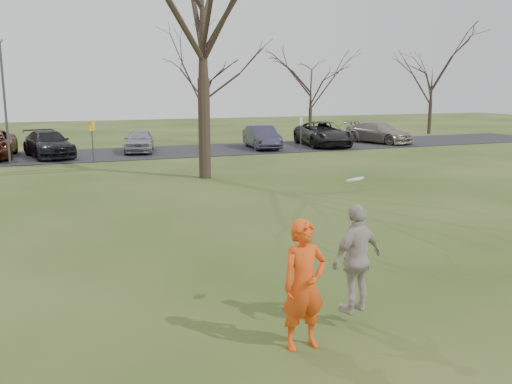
{
  "coord_description": "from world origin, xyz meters",
  "views": [
    {
      "loc": [
        -4.34,
        -6.98,
        3.78
      ],
      "look_at": [
        0.0,
        4.0,
        1.5
      ],
      "focal_mm": 37.73,
      "sensor_mm": 36.0,
      "label": 1
    }
  ],
  "objects_px": {
    "car_5": "(262,137)",
    "catching_play": "(357,259)",
    "player_defender": "(304,285)",
    "car_4": "(139,141)",
    "car_3": "(48,144)",
    "car_7": "(379,132)",
    "big_tree": "(202,7)",
    "car_6": "(323,134)",
    "lamp_post": "(3,84)"
  },
  "relations": [
    {
      "from": "car_7",
      "to": "big_tree",
      "type": "relative_size",
      "value": 0.36
    },
    {
      "from": "car_5",
      "to": "lamp_post",
      "type": "xyz_separation_m",
      "value": [
        -14.48,
        -1.96,
        3.21
      ]
    },
    {
      "from": "catching_play",
      "to": "car_6",
      "type": "bearing_deg",
      "value": 62.53
    },
    {
      "from": "car_4",
      "to": "lamp_post",
      "type": "xyz_separation_m",
      "value": [
        -6.93,
        -2.76,
        3.25
      ]
    },
    {
      "from": "car_3",
      "to": "car_5",
      "type": "xyz_separation_m",
      "value": [
        12.59,
        -0.32,
        -0.0
      ]
    },
    {
      "from": "car_5",
      "to": "big_tree",
      "type": "relative_size",
      "value": 0.31
    },
    {
      "from": "car_3",
      "to": "catching_play",
      "type": "bearing_deg",
      "value": -92.39
    },
    {
      "from": "player_defender",
      "to": "car_3",
      "type": "relative_size",
      "value": 0.39
    },
    {
      "from": "player_defender",
      "to": "car_4",
      "type": "xyz_separation_m",
      "value": [
        1.9,
        25.6,
        -0.25
      ]
    },
    {
      "from": "player_defender",
      "to": "big_tree",
      "type": "distance_m",
      "value": 16.74
    },
    {
      "from": "car_4",
      "to": "car_5",
      "type": "relative_size",
      "value": 0.92
    },
    {
      "from": "car_6",
      "to": "catching_play",
      "type": "xyz_separation_m",
      "value": [
        -12.67,
        -24.38,
        0.29
      ]
    },
    {
      "from": "car_4",
      "to": "lamp_post",
      "type": "relative_size",
      "value": 0.64
    },
    {
      "from": "car_7",
      "to": "big_tree",
      "type": "distance_m",
      "value": 19.22
    },
    {
      "from": "player_defender",
      "to": "car_3",
      "type": "xyz_separation_m",
      "value": [
        -3.15,
        25.12,
        -0.22
      ]
    },
    {
      "from": "big_tree",
      "to": "car_6",
      "type": "bearing_deg",
      "value": 41.01
    },
    {
      "from": "car_3",
      "to": "catching_play",
      "type": "distance_m",
      "value": 25.11
    },
    {
      "from": "car_3",
      "to": "car_4",
      "type": "relative_size",
      "value": 1.23
    },
    {
      "from": "player_defender",
      "to": "car_4",
      "type": "bearing_deg",
      "value": 83.54
    },
    {
      "from": "car_3",
      "to": "car_4",
      "type": "xyz_separation_m",
      "value": [
        5.05,
        0.47,
        -0.03
      ]
    },
    {
      "from": "car_3",
      "to": "car_6",
      "type": "height_order",
      "value": "car_6"
    },
    {
      "from": "car_4",
      "to": "player_defender",
      "type": "bearing_deg",
      "value": -81.06
    },
    {
      "from": "car_6",
      "to": "big_tree",
      "type": "distance_m",
      "value": 15.63
    },
    {
      "from": "catching_play",
      "to": "big_tree",
      "type": "distance_m",
      "value": 16.18
    },
    {
      "from": "catching_play",
      "to": "car_7",
      "type": "bearing_deg",
      "value": 55.12
    },
    {
      "from": "car_5",
      "to": "car_7",
      "type": "xyz_separation_m",
      "value": [
        8.88,
        0.25,
        0.01
      ]
    },
    {
      "from": "car_3",
      "to": "car_7",
      "type": "distance_m",
      "value": 21.48
    },
    {
      "from": "player_defender",
      "to": "car_6",
      "type": "bearing_deg",
      "value": 58.65
    },
    {
      "from": "car_6",
      "to": "lamp_post",
      "type": "relative_size",
      "value": 0.91
    },
    {
      "from": "lamp_post",
      "to": "catching_play",
      "type": "bearing_deg",
      "value": -74.66
    },
    {
      "from": "car_4",
      "to": "car_6",
      "type": "distance_m",
      "value": 11.93
    },
    {
      "from": "car_3",
      "to": "big_tree",
      "type": "xyz_separation_m",
      "value": [
        6.12,
        -9.78,
        6.24
      ]
    },
    {
      "from": "car_7",
      "to": "lamp_post",
      "type": "bearing_deg",
      "value": 165.98
    },
    {
      "from": "player_defender",
      "to": "car_4",
      "type": "distance_m",
      "value": 25.67
    },
    {
      "from": "car_6",
      "to": "catching_play",
      "type": "distance_m",
      "value": 27.48
    },
    {
      "from": "car_5",
      "to": "catching_play",
      "type": "bearing_deg",
      "value": -102.05
    },
    {
      "from": "car_4",
      "to": "catching_play",
      "type": "relative_size",
      "value": 1.8
    },
    {
      "from": "catching_play",
      "to": "car_4",
      "type": "bearing_deg",
      "value": 88.24
    },
    {
      "from": "lamp_post",
      "to": "big_tree",
      "type": "height_order",
      "value": "big_tree"
    },
    {
      "from": "car_4",
      "to": "big_tree",
      "type": "bearing_deg",
      "value": -70.88
    },
    {
      "from": "car_7",
      "to": "catching_play",
      "type": "xyz_separation_m",
      "value": [
        -17.2,
        -24.67,
        0.36
      ]
    },
    {
      "from": "car_4",
      "to": "car_3",
      "type": "bearing_deg",
      "value": -161.47
    },
    {
      "from": "car_6",
      "to": "lamp_post",
      "type": "distance_m",
      "value": 19.19
    },
    {
      "from": "catching_play",
      "to": "big_tree",
      "type": "height_order",
      "value": "big_tree"
    },
    {
      "from": "car_3",
      "to": "car_7",
      "type": "bearing_deg",
      "value": -12.38
    },
    {
      "from": "big_tree",
      "to": "car_7",
      "type": "bearing_deg",
      "value": 32.31
    },
    {
      "from": "lamp_post",
      "to": "big_tree",
      "type": "xyz_separation_m",
      "value": [
        8.0,
        -7.5,
        3.03
      ]
    },
    {
      "from": "car_5",
      "to": "car_6",
      "type": "height_order",
      "value": "car_6"
    },
    {
      "from": "car_5",
      "to": "car_7",
      "type": "relative_size",
      "value": 0.87
    },
    {
      "from": "car_5",
      "to": "catching_play",
      "type": "xyz_separation_m",
      "value": [
        -8.32,
        -24.42,
        0.36
      ]
    }
  ]
}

